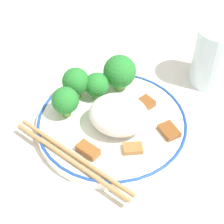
{
  "coord_description": "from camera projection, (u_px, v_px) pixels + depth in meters",
  "views": [
    {
      "loc": [
        -0.4,
        -0.12,
        0.46
      ],
      "look_at": [
        0.0,
        0.0,
        0.04
      ],
      "focal_mm": 60.0,
      "sensor_mm": 36.0,
      "label": 1
    }
  ],
  "objects": [
    {
      "name": "meat_near_right",
      "position": [
        103.0,
        115.0,
        0.61
      ],
      "size": [
        0.04,
        0.04,
        0.01
      ],
      "color": "brown",
      "rests_on": "plate"
    },
    {
      "name": "broccoli_back_left",
      "position": [
        120.0,
        72.0,
        0.64
      ],
      "size": [
        0.06,
        0.06,
        0.06
      ],
      "color": "#72AD4C",
      "rests_on": "plate"
    },
    {
      "name": "ground_plane",
      "position": [
        112.0,
        127.0,
        0.62
      ],
      "size": [
        3.0,
        3.0,
        0.0
      ],
      "primitive_type": "plane",
      "color": "silver"
    },
    {
      "name": "meat_near_back",
      "position": [
        88.0,
        150.0,
        0.55
      ],
      "size": [
        0.03,
        0.04,
        0.01
      ],
      "color": "brown",
      "rests_on": "plate"
    },
    {
      "name": "meat_on_rice_edge",
      "position": [
        169.0,
        131.0,
        0.58
      ],
      "size": [
        0.04,
        0.04,
        0.01
      ],
      "color": "brown",
      "rests_on": "plate"
    },
    {
      "name": "chopsticks",
      "position": [
        72.0,
        158.0,
        0.55
      ],
      "size": [
        0.1,
        0.21,
        0.01
      ],
      "color": "#AD8451",
      "rests_on": "plate"
    },
    {
      "name": "plate",
      "position": [
        112.0,
        123.0,
        0.61
      ],
      "size": [
        0.24,
        0.24,
        0.02
      ],
      "color": "white",
      "rests_on": "ground_plane"
    },
    {
      "name": "meat_near_front",
      "position": [
        133.0,
        148.0,
        0.56
      ],
      "size": [
        0.03,
        0.03,
        0.01
      ],
      "color": "#9E6633",
      "rests_on": "plate"
    },
    {
      "name": "meat_near_left",
      "position": [
        145.0,
        103.0,
        0.63
      ],
      "size": [
        0.04,
        0.04,
        0.01
      ],
      "color": "brown",
      "rests_on": "plate"
    },
    {
      "name": "broccoli_back_center",
      "position": [
        97.0,
        85.0,
        0.63
      ],
      "size": [
        0.04,
        0.04,
        0.05
      ],
      "color": "#72AD4C",
      "rests_on": "plate"
    },
    {
      "name": "rice_mound",
      "position": [
        119.0,
        115.0,
        0.58
      ],
      "size": [
        0.08,
        0.09,
        0.05
      ],
      "color": "white",
      "rests_on": "plate"
    },
    {
      "name": "broccoli_back_right",
      "position": [
        76.0,
        82.0,
        0.62
      ],
      "size": [
        0.05,
        0.05,
        0.06
      ],
      "color": "#72AD4C",
      "rests_on": "plate"
    },
    {
      "name": "broccoli_mid_left",
      "position": [
        65.0,
        101.0,
        0.59
      ],
      "size": [
        0.04,
        0.04,
        0.05
      ],
      "color": "#72AD4C",
      "rests_on": "plate"
    },
    {
      "name": "drinking_glass",
      "position": [
        214.0,
        56.0,
        0.66
      ],
      "size": [
        0.08,
        0.08,
        0.11
      ],
      "color": "silver",
      "rests_on": "ground_plane"
    }
  ]
}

